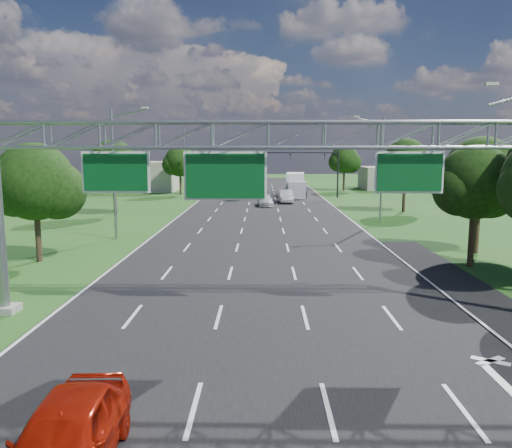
{
  "coord_description": "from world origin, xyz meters",
  "views": [
    {
      "loc": [
        0.05,
        -8.48,
        6.88
      ],
      "look_at": [
        -0.29,
        14.94,
        3.43
      ],
      "focal_mm": 35.0,
      "sensor_mm": 36.0,
      "label": 1
    }
  ],
  "objects_px": {
    "red_coupe": "(66,438)",
    "box_truck": "(296,185)",
    "traffic_signal": "(314,162)",
    "sign_gantry": "(270,150)"
  },
  "relations": [
    {
      "from": "red_coupe",
      "to": "box_truck",
      "type": "xyz_separation_m",
      "value": [
        9.13,
        66.5,
        0.83
      ]
    },
    {
      "from": "sign_gantry",
      "to": "traffic_signal",
      "type": "bearing_deg",
      "value": 82.32
    },
    {
      "from": "red_coupe",
      "to": "box_truck",
      "type": "bearing_deg",
      "value": 79.69
    },
    {
      "from": "traffic_signal",
      "to": "sign_gantry",
      "type": "bearing_deg",
      "value": -97.68
    },
    {
      "from": "traffic_signal",
      "to": "box_truck",
      "type": "xyz_separation_m",
      "value": [
        -2.47,
        2.77,
        -3.5
      ]
    },
    {
      "from": "sign_gantry",
      "to": "red_coupe",
      "type": "distance_m",
      "value": 13.1
    },
    {
      "from": "sign_gantry",
      "to": "box_truck",
      "type": "xyz_separation_m",
      "value": [
        4.68,
        55.77,
        -5.22
      ]
    },
    {
      "from": "red_coupe",
      "to": "box_truck",
      "type": "distance_m",
      "value": 67.13
    },
    {
      "from": "traffic_signal",
      "to": "box_truck",
      "type": "distance_m",
      "value": 5.1
    },
    {
      "from": "traffic_signal",
      "to": "red_coupe",
      "type": "relative_size",
      "value": 2.49
    }
  ]
}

